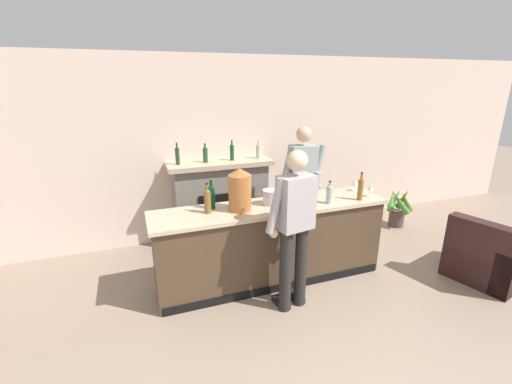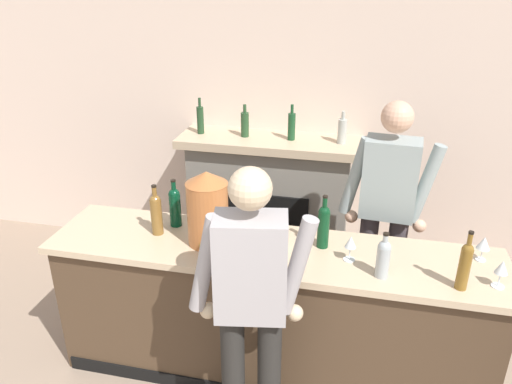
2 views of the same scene
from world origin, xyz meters
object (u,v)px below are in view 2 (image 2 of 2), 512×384
at_px(fireplace_stone, 269,203).
at_px(wine_glass_back_row, 351,243).
at_px(wine_bottle_port_short, 383,257).
at_px(wine_bottle_rose_blush, 324,225).
at_px(copper_dispenser, 208,208).
at_px(wine_bottle_cabernet_heavy, 465,264).
at_px(wine_bottle_merlot_tall, 175,205).
at_px(wine_glass_front_left, 502,269).
at_px(person_bartender, 386,214).
at_px(wine_glass_mid_counter, 484,244).
at_px(ice_bucket_steel, 272,232).
at_px(person_customer, 251,307).
at_px(wine_bottle_burgundy_dark, 156,212).

xyz_separation_m(fireplace_stone, wine_glass_back_row, (0.76, -1.37, 0.46)).
xyz_separation_m(wine_bottle_port_short, wine_bottle_rose_blush, (-0.36, 0.25, 0.03)).
relative_size(copper_dispenser, wine_bottle_cabernet_heavy, 1.38).
xyz_separation_m(wine_bottle_merlot_tall, wine_glass_front_left, (1.97, -0.28, -0.03)).
bearing_deg(wine_bottle_rose_blush, wine_bottle_merlot_tall, 176.45).
distance_m(copper_dispenser, wine_glass_back_row, 0.89).
height_order(person_bartender, wine_glass_mid_counter, person_bartender).
bearing_deg(copper_dispenser, ice_bucket_steel, 7.68).
distance_m(person_bartender, wine_bottle_rose_blush, 0.65).
height_order(person_customer, wine_bottle_merlot_tall, person_customer).
bearing_deg(wine_bottle_burgundy_dark, wine_bottle_cabernet_heavy, -6.39).
bearing_deg(wine_bottle_merlot_tall, copper_dispenser, -30.63).
height_order(wine_bottle_port_short, wine_glass_mid_counter, wine_bottle_port_short).
relative_size(wine_glass_mid_counter, wine_glass_front_left, 0.95).
xyz_separation_m(person_customer, wine_glass_mid_counter, (1.23, 0.72, 0.13)).
height_order(person_bartender, wine_bottle_rose_blush, person_bartender).
bearing_deg(copper_dispenser, person_bartender, 29.10).
distance_m(person_customer, wine_bottle_merlot_tall, 1.02).
bearing_deg(wine_bottle_cabernet_heavy, wine_bottle_rose_blush, 160.39).
bearing_deg(wine_glass_back_row, person_customer, -130.66).
xyz_separation_m(person_customer, copper_dispenser, (-0.41, 0.56, 0.26)).
distance_m(fireplace_stone, wine_bottle_cabernet_heavy, 2.10).
xyz_separation_m(person_bartender, wine_bottle_merlot_tall, (-1.38, -0.44, 0.13)).
xyz_separation_m(person_customer, person_bartender, (0.69, 1.17, 0.04)).
distance_m(fireplace_stone, person_bartender, 1.28).
distance_m(wine_bottle_port_short, wine_glass_mid_counter, 0.65).
distance_m(copper_dispenser, wine_bottle_merlot_tall, 0.34).
bearing_deg(person_customer, wine_bottle_rose_blush, 66.00).
distance_m(copper_dispenser, wine_glass_front_left, 1.69).
bearing_deg(wine_bottle_port_short, ice_bucket_steel, 163.38).
xyz_separation_m(person_bartender, wine_bottle_rose_blush, (-0.39, -0.50, 0.14)).
height_order(fireplace_stone, wine_bottle_rose_blush, fireplace_stone).
relative_size(person_customer, wine_bottle_port_short, 6.32).
relative_size(wine_bottle_port_short, wine_glass_mid_counter, 1.78).
height_order(person_customer, wine_glass_back_row, person_customer).
bearing_deg(wine_glass_front_left, fireplace_stone, 136.92).
height_order(person_bartender, wine_glass_front_left, person_bartender).
bearing_deg(fireplace_stone, copper_dispenser, -94.93).
bearing_deg(wine_bottle_merlot_tall, fireplace_stone, 71.26).
bearing_deg(wine_bottle_rose_blush, fireplace_stone, 115.22).
distance_m(person_customer, wine_glass_front_left, 1.36).
bearing_deg(wine_glass_front_left, wine_bottle_merlot_tall, 171.95).
xyz_separation_m(person_customer, wine_glass_back_row, (0.47, 0.55, 0.13)).
distance_m(copper_dispenser, wine_bottle_rose_blush, 0.72).
distance_m(wine_bottle_merlot_tall, wine_bottle_cabernet_heavy, 1.80).
xyz_separation_m(person_bartender, ice_bucket_steel, (-0.70, -0.55, 0.07)).
relative_size(person_bartender, wine_bottle_burgundy_dark, 5.26).
bearing_deg(wine_bottle_burgundy_dark, wine_glass_front_left, -4.10).
relative_size(person_bartender, wine_bottle_rose_blush, 5.18).
xyz_separation_m(copper_dispenser, wine_bottle_merlot_tall, (-0.29, 0.17, -0.09)).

